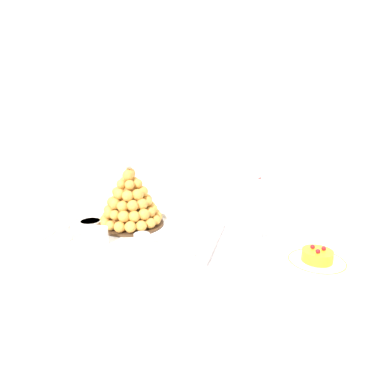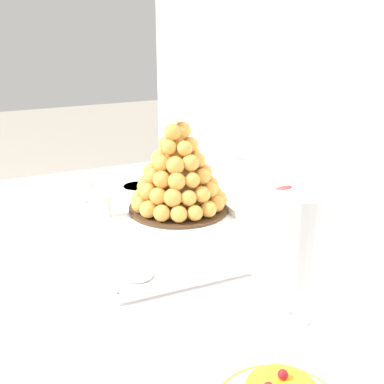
% 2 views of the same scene
% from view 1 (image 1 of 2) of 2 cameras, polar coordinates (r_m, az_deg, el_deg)
% --- Properties ---
extents(backdrop_wall, '(4.80, 0.10, 2.50)m').
position_cam_1_polar(backdrop_wall, '(2.00, 4.26, 14.73)').
color(backdrop_wall, silver).
rests_on(backdrop_wall, ground_plane).
extents(buffet_table, '(1.29, 0.89, 0.79)m').
position_cam_1_polar(buffet_table, '(1.32, -2.88, -12.22)').
color(buffet_table, brown).
rests_on(buffet_table, ground_plane).
extents(serving_tray, '(0.61, 0.38, 0.02)m').
position_cam_1_polar(serving_tray, '(1.27, -9.42, -7.00)').
color(serving_tray, white).
rests_on(serving_tray, buffet_table).
extents(croquembouche, '(0.25, 0.25, 0.26)m').
position_cam_1_polar(croquembouche, '(1.33, -10.38, -1.48)').
color(croquembouche, '#4C331E').
rests_on(croquembouche, serving_tray).
extents(dessert_cup_left, '(0.05, 0.05, 0.05)m').
position_cam_1_polar(dessert_cup_left, '(1.27, -20.84, -6.50)').
color(dessert_cup_left, silver).
rests_on(dessert_cup_left, serving_tray).
extents(dessert_cup_mid_left, '(0.05, 0.05, 0.06)m').
position_cam_1_polar(dessert_cup_mid_left, '(1.20, -15.20, -7.31)').
color(dessert_cup_mid_left, silver).
rests_on(dessert_cup_mid_left, serving_tray).
extents(dessert_cup_centre, '(0.05, 0.05, 0.05)m').
position_cam_1_polar(dessert_cup_centre, '(1.14, -8.44, -8.32)').
color(dessert_cup_centre, silver).
rests_on(dessert_cup_centre, serving_tray).
extents(dessert_cup_mid_right, '(0.06, 0.06, 0.05)m').
position_cam_1_polar(dessert_cup_mid_right, '(1.09, -1.04, -9.42)').
color(dessert_cup_mid_right, silver).
rests_on(dessert_cup_mid_right, serving_tray).
extents(creme_brulee_ramekin, '(0.08, 0.08, 0.03)m').
position_cam_1_polar(creme_brulee_ramekin, '(1.36, -16.78, -5.16)').
color(creme_brulee_ramekin, white).
rests_on(creme_brulee_ramekin, serving_tray).
extents(macaron_goblet, '(0.12, 0.12, 0.24)m').
position_cam_1_polar(macaron_goblet, '(1.19, 11.63, -1.24)').
color(macaron_goblet, white).
rests_on(macaron_goblet, buffet_table).
extents(fruit_tart_plate, '(0.18, 0.18, 0.05)m').
position_cam_1_polar(fruit_tart_plate, '(1.13, 20.37, -10.47)').
color(fruit_tart_plate, white).
rests_on(fruit_tart_plate, buffet_table).
extents(wine_glass, '(0.07, 0.07, 0.15)m').
position_cam_1_polar(wine_glass, '(1.58, -10.16, 1.32)').
color(wine_glass, silver).
rests_on(wine_glass, buffet_table).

